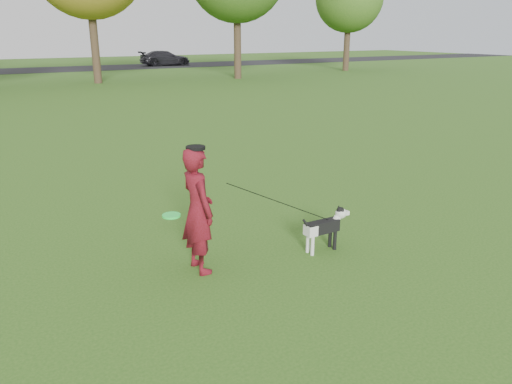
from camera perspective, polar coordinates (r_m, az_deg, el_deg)
ground at (r=7.22m, az=-1.07°, el=-7.35°), size 120.00×120.00×0.00m
road at (r=45.95m, az=-26.40°, el=12.28°), size 120.00×7.00×0.02m
man at (r=6.56m, az=-6.66°, el=-2.10°), size 0.43×0.63×1.70m
dog at (r=7.34m, az=7.96°, el=-3.77°), size 0.85×0.17×0.64m
car_right at (r=48.64m, az=-10.35°, el=14.82°), size 4.68×2.03×1.34m
man_held_items at (r=6.93m, az=2.91°, el=-1.25°), size 2.51×0.46×1.28m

